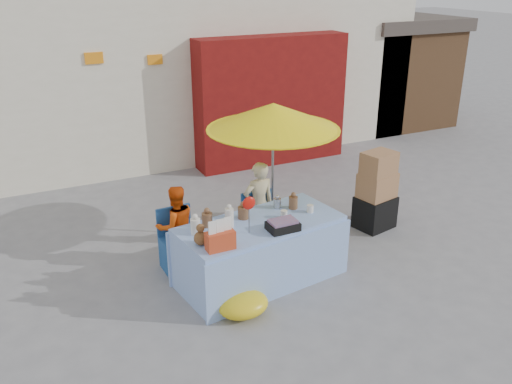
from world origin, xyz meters
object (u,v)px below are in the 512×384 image
market_table (260,251)px  umbrella (273,117)px  vendor_beige (259,205)px  box_stack (376,193)px  chair_right (263,234)px  chair_left (180,252)px  vendor_orange (176,226)px

market_table → umbrella: (0.70, 1.01, 1.46)m
vendor_beige → box_stack: vendor_beige is taller
vendor_beige → market_table: bearing=62.9°
market_table → box_stack: bearing=6.8°
chair_right → vendor_beige: 0.42m
chair_left → vendor_beige: vendor_beige is taller
vendor_beige → umbrella: umbrella is taller
vendor_beige → umbrella: bearing=-155.2°
vendor_orange → box_stack: bearing=173.8°
vendor_orange → market_table: bearing=132.9°
market_table → chair_left: (-0.85, 0.72, -0.17)m
chair_right → vendor_beige: size_ratio=0.65×
market_table → vendor_orange: (-0.85, 0.86, 0.15)m
chair_left → chair_right: 1.25m
chair_right → vendor_beige: (0.00, 0.13, 0.40)m
chair_left → chair_right: (1.25, 0.00, 0.00)m
umbrella → box_stack: umbrella is taller
vendor_orange → vendor_beige: bearing=178.2°
vendor_orange → vendor_beige: (1.25, 0.00, 0.07)m
box_stack → market_table: bearing=-165.2°
chair_right → box_stack: (1.92, -0.11, 0.33)m
umbrella → vendor_orange: bearing=-174.5°
chair_right → umbrella: (0.30, 0.28, 1.64)m
chair_left → vendor_beige: 1.32m
market_table → umbrella: 1.91m
market_table → vendor_beige: size_ratio=1.74×
market_table → vendor_orange: size_ratio=1.96×
chair_right → box_stack: size_ratio=0.67×
vendor_orange → chair_right: bearing=172.1°
vendor_orange → vendor_beige: 1.25m
market_table → vendor_beige: 0.97m
chair_right → market_table: bearing=-121.0°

